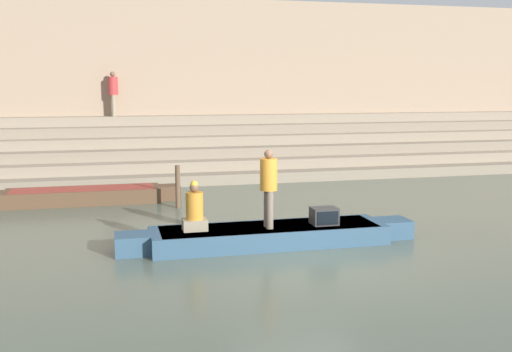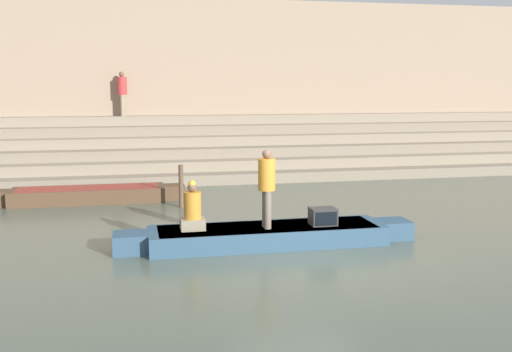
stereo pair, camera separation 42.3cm
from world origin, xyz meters
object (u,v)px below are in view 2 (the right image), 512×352
tv_set (323,216)px  mooring_post (181,186)px  moored_boat_shore (89,194)px  person_standing (267,183)px  rowboat_main (268,235)px  person_on_steps (122,91)px  person_rowing (192,210)px

tv_set → mooring_post: size_ratio=0.46×
moored_boat_shore → person_standing: bearing=-55.1°
person_standing → tv_set: size_ratio=3.00×
rowboat_main → person_on_steps: size_ratio=3.74×
moored_boat_shore → tv_set: bearing=-47.6°
rowboat_main → tv_set: size_ratio=11.66×
tv_set → person_rowing: bearing=172.2°
person_rowing → moored_boat_shore: bearing=99.9°
rowboat_main → mooring_post: (-1.46, 4.30, 0.38)m
rowboat_main → person_on_steps: person_on_steps is taller
rowboat_main → person_rowing: (-1.58, 0.04, 0.59)m
tv_set → moored_boat_shore: tv_set is taller
tv_set → moored_boat_shore: size_ratio=0.10×
person_rowing → person_on_steps: 12.24m
mooring_post → rowboat_main: bearing=-71.3°
person_standing → tv_set: bearing=-1.9°
tv_set → moored_boat_shore: bearing=127.5°
person_standing → mooring_post: bearing=106.0°
person_standing → person_on_steps: person_on_steps is taller
moored_boat_shore → mooring_post: 2.91m
rowboat_main → person_standing: bearing=-115.8°
rowboat_main → moored_boat_shore: 6.91m
person_standing → person_on_steps: bearing=102.1°
person_on_steps → person_standing: bearing=165.7°
person_rowing → tv_set: (2.77, -0.14, -0.23)m
person_rowing → mooring_post: 4.27m
person_rowing → mooring_post: size_ratio=0.88×
moored_boat_shore → person_on_steps: 7.05m
person_rowing → mooring_post: (0.12, 4.26, -0.22)m
mooring_post → person_standing: bearing=-72.2°
rowboat_main → person_on_steps: (-3.05, 11.98, 2.92)m
rowboat_main → mooring_post: mooring_post is taller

